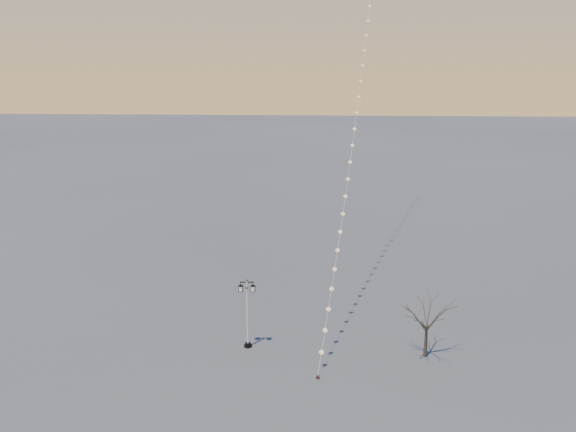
{
  "coord_description": "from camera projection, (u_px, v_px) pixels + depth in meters",
  "views": [
    {
      "loc": [
        1.97,
        -31.05,
        17.22
      ],
      "look_at": [
        0.02,
        4.08,
        7.72
      ],
      "focal_mm": 36.94,
      "sensor_mm": 36.0,
      "label": 1
    }
  ],
  "objects": [
    {
      "name": "bare_tree",
      "position": [
        427.0,
        317.0,
        34.54
      ],
      "size": [
        2.2,
        2.2,
        3.66
      ],
      "rotation": [
        0.0,
        0.0,
        0.3
      ],
      "color": "#393025",
      "rests_on": "ground"
    },
    {
      "name": "kite_train",
      "position": [
        359.0,
        72.0,
        45.7
      ],
      "size": [
        6.24,
        36.49,
        32.32
      ],
      "rotation": [
        0.0,
        0.0,
        -0.18
      ],
      "color": "#341C18",
      "rests_on": "ground"
    },
    {
      "name": "street_lamp",
      "position": [
        247.0,
        310.0,
        35.69
      ],
      "size": [
        1.12,
        0.49,
        4.4
      ],
      "rotation": [
        0.0,
        0.0,
        0.05
      ],
      "color": "black",
      "rests_on": "ground"
    },
    {
      "name": "ground",
      "position": [
        284.0,
        362.0,
        34.52
      ],
      "size": [
        300.0,
        300.0,
        0.0
      ],
      "primitive_type": "plane",
      "color": "#444444",
      "rests_on": "ground"
    }
  ]
}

